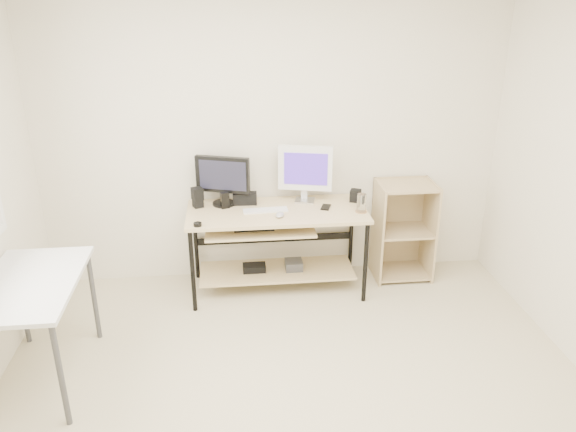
% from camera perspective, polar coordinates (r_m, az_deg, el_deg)
% --- Properties ---
extents(room, '(4.01, 4.01, 2.62)m').
position_cam_1_polar(room, '(2.98, -1.13, -0.87)').
color(room, beige).
rests_on(room, ground).
extents(desk, '(1.50, 0.65, 0.75)m').
position_cam_1_polar(desk, '(4.78, -1.43, -1.73)').
color(desk, '#D4BC86').
rests_on(desk, ground).
extents(side_table, '(0.60, 1.00, 0.75)m').
position_cam_1_polar(side_table, '(3.98, -24.70, -7.11)').
color(side_table, silver).
rests_on(side_table, ground).
extents(shelf_unit, '(0.50, 0.40, 0.90)m').
position_cam_1_polar(shelf_unit, '(5.18, 11.51, -1.28)').
color(shelf_unit, tan).
rests_on(shelf_unit, ground).
extents(black_monitor, '(0.46, 0.19, 0.42)m').
position_cam_1_polar(black_monitor, '(4.76, -6.65, 3.89)').
color(black_monitor, black).
rests_on(black_monitor, desk).
extents(white_imac, '(0.46, 0.15, 0.49)m').
position_cam_1_polar(white_imac, '(4.80, 1.77, 4.71)').
color(white_imac, silver).
rests_on(white_imac, desk).
extents(keyboard, '(0.38, 0.13, 0.01)m').
position_cam_1_polar(keyboard, '(4.68, -2.31, 0.59)').
color(keyboard, silver).
rests_on(keyboard, desk).
extents(mouse, '(0.10, 0.12, 0.04)m').
position_cam_1_polar(mouse, '(4.55, -0.83, 0.14)').
color(mouse, '#B7B7BC').
rests_on(mouse, desk).
extents(center_speaker, '(0.21, 0.10, 0.10)m').
position_cam_1_polar(center_speaker, '(4.82, -4.41, 1.80)').
color(center_speaker, black).
rests_on(center_speaker, desk).
extents(speaker_left, '(0.11, 0.11, 0.17)m').
position_cam_1_polar(speaker_left, '(4.79, -9.18, 1.91)').
color(speaker_left, black).
rests_on(speaker_left, desk).
extents(speaker_right, '(0.11, 0.11, 0.11)m').
position_cam_1_polar(speaker_right, '(4.90, 6.86, 2.07)').
color(speaker_right, black).
rests_on(speaker_right, desk).
extents(audio_controller, '(0.08, 0.06, 0.14)m').
position_cam_1_polar(audio_controller, '(4.74, -6.44, 1.59)').
color(audio_controller, black).
rests_on(audio_controller, desk).
extents(volume_puck, '(0.07, 0.07, 0.03)m').
position_cam_1_polar(volume_puck, '(4.44, -9.17, -0.85)').
color(volume_puck, black).
rests_on(volume_puck, desk).
extents(smartphone, '(0.11, 0.15, 0.01)m').
position_cam_1_polar(smartphone, '(4.75, 3.86, 0.90)').
color(smartphone, black).
rests_on(smartphone, desk).
extents(coaster, '(0.10, 0.10, 0.01)m').
position_cam_1_polar(coaster, '(4.69, 7.43, 0.45)').
color(coaster, '#A4774A').
rests_on(coaster, desk).
extents(drinking_glass, '(0.08, 0.08, 0.15)m').
position_cam_1_polar(drinking_glass, '(4.67, 7.48, 1.35)').
color(drinking_glass, white).
rests_on(drinking_glass, coaster).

